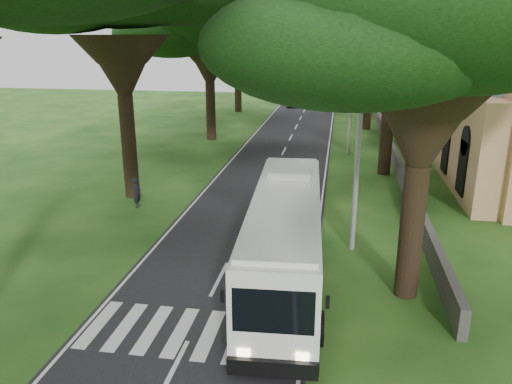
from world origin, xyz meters
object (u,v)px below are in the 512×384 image
at_px(distant_car_b, 292,101).
at_px(distant_car_c, 326,94).
at_px(coach_bus, 285,235).
at_px(pole_far, 349,82).
at_px(pole_near, 357,164).
at_px(pedestrian, 137,192).
at_px(pole_mid, 351,104).

bearing_deg(distant_car_b, distant_car_c, 58.93).
bearing_deg(distant_car_b, coach_bus, -91.19).
bearing_deg(coach_bus, pole_far, 83.13).
height_order(pole_far, distant_car_c, pole_far).
bearing_deg(coach_bus, pole_near, 49.36).
height_order(pole_far, distant_car_b, pole_far).
distance_m(pole_near, pole_far, 40.00).
bearing_deg(pedestrian, pole_near, -111.54).
relative_size(pole_mid, coach_bus, 0.62).
relative_size(pole_far, coach_bus, 0.62).
bearing_deg(pedestrian, coach_bus, -132.26).
bearing_deg(pedestrian, distant_car_b, -9.64).
height_order(pole_mid, coach_bus, pole_mid).
bearing_deg(pole_far, pedestrian, -109.00).
bearing_deg(distant_car_c, coach_bus, 79.02).
relative_size(coach_bus, pedestrian, 7.18).
distance_m(distant_car_b, pedestrian, 44.07).
bearing_deg(coach_bus, distant_car_c, 87.12).
xyz_separation_m(pole_mid, coach_bus, (-2.80, -23.66, -2.16)).
bearing_deg(distant_car_b, pedestrian, -102.75).
xyz_separation_m(pole_mid, distant_car_b, (-7.50, 27.88, -3.42)).
distance_m(pole_mid, pedestrian, 20.43).
distance_m(distant_car_b, distant_car_c, 10.44).
relative_size(pole_near, pole_mid, 1.00).
relative_size(distant_car_c, pedestrian, 2.79).
xyz_separation_m(distant_car_c, pedestrian, (-9.23, -53.28, 0.14)).
height_order(pole_far, coach_bus, pole_far).
distance_m(pole_mid, coach_bus, 23.92).
xyz_separation_m(pole_near, pole_far, (0.00, 40.00, 0.00)).
bearing_deg(distant_car_b, pole_far, -52.79).
xyz_separation_m(coach_bus, distant_car_b, (-4.70, 51.54, -1.27)).
height_order(pole_mid, pedestrian, pole_mid).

